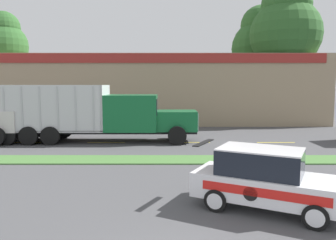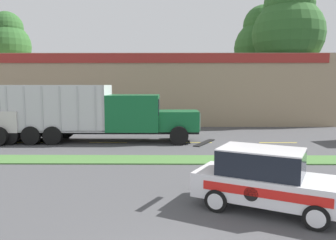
% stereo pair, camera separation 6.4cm
% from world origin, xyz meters
% --- Properties ---
extents(grass_verge, '(120.00, 1.80, 0.06)m').
position_xyz_m(grass_verge, '(0.00, 10.36, 0.03)').
color(grass_verge, '#477538').
rests_on(grass_verge, ground_plane).
extents(centre_line_2, '(2.40, 0.14, 0.01)m').
position_xyz_m(centre_line_2, '(-9.76, 15.26, 0.00)').
color(centre_line_2, yellow).
rests_on(centre_line_2, ground_plane).
extents(centre_line_3, '(2.40, 0.14, 0.01)m').
position_xyz_m(centre_line_3, '(-4.36, 15.26, 0.00)').
color(centre_line_3, yellow).
rests_on(centre_line_3, ground_plane).
extents(centre_line_4, '(2.40, 0.14, 0.01)m').
position_xyz_m(centre_line_4, '(1.04, 15.26, 0.00)').
color(centre_line_4, yellow).
rests_on(centre_line_4, ground_plane).
extents(centre_line_5, '(2.40, 0.14, 0.01)m').
position_xyz_m(centre_line_5, '(6.44, 15.26, 0.00)').
color(centre_line_5, yellow).
rests_on(centre_line_5, ground_plane).
extents(dump_truck_lead, '(12.28, 2.86, 3.64)m').
position_xyz_m(dump_truck_lead, '(-3.88, 15.66, 1.63)').
color(dump_truck_lead, black).
rests_on(dump_truck_lead, ground_plane).
extents(rally_car, '(4.58, 3.49, 1.85)m').
position_xyz_m(rally_car, '(2.44, 4.08, 0.92)').
color(rally_car, white).
rests_on(rally_car, ground_plane).
extents(store_building_backdrop, '(37.14, 12.10, 6.36)m').
position_xyz_m(store_building_backdrop, '(-4.56, 29.03, 3.18)').
color(store_building_backdrop, '#9E896B').
rests_on(store_building_backdrop, ground_plane).
extents(tree_behind_left, '(5.93, 5.93, 11.92)m').
position_xyz_m(tree_behind_left, '(9.30, 29.87, 8.04)').
color(tree_behind_left, '#473828').
rests_on(tree_behind_left, ground_plane).
extents(tree_behind_centre, '(4.46, 4.46, 10.80)m').
position_xyz_m(tree_behind_centre, '(-16.53, 27.58, 7.84)').
color(tree_behind_centre, '#473828').
rests_on(tree_behind_centre, ground_plane).
extents(tree_behind_right, '(6.55, 6.55, 13.22)m').
position_xyz_m(tree_behind_right, '(10.51, 25.85, 8.94)').
color(tree_behind_right, '#473828').
rests_on(tree_behind_right, ground_plane).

